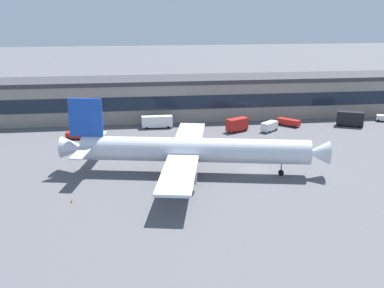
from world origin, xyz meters
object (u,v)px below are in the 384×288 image
(stair_truck, at_px, (237,124))
(fuel_truck, at_px, (156,121))
(crew_van, at_px, (269,126))
(traffic_cone_0, at_px, (72,201))
(belt_loader, at_px, (289,122))
(airliner, at_px, (190,150))
(pushback_tractor, at_px, (76,135))
(catering_truck, at_px, (351,118))
(traffic_cone_1, at_px, (163,188))
(baggage_tug, at_px, (383,118))

(stair_truck, bearing_deg, fuel_truck, 162.11)
(crew_van, distance_m, traffic_cone_0, 63.20)
(belt_loader, bearing_deg, stair_truck, -166.21)
(airliner, distance_m, pushback_tractor, 38.72)
(stair_truck, relative_size, catering_truck, 0.84)
(fuel_truck, xyz_separation_m, belt_loader, (36.88, -2.91, -0.73))
(traffic_cone_1, bearing_deg, crew_van, 50.56)
(fuel_truck, height_order, belt_loader, fuel_truck)
(crew_van, xyz_separation_m, belt_loader, (7.15, 4.89, -0.31))
(pushback_tractor, relative_size, stair_truck, 0.80)
(crew_van, xyz_separation_m, traffic_cone_0, (-47.38, -41.81, -1.18))
(belt_loader, xyz_separation_m, pushback_tractor, (-57.63, -5.56, -0.10))
(baggage_tug, bearing_deg, airliner, -149.33)
(pushback_tractor, height_order, baggage_tug, baggage_tug)
(traffic_cone_0, bearing_deg, traffic_cone_1, 13.22)
(airliner, bearing_deg, crew_van, 49.74)
(traffic_cone_0, bearing_deg, catering_truck, 31.79)
(stair_truck, bearing_deg, traffic_cone_0, -132.12)
(airliner, xyz_separation_m, crew_van, (25.17, 29.72, -3.46))
(belt_loader, height_order, baggage_tug, belt_loader)
(stair_truck, bearing_deg, traffic_cone_1, -120.08)
(airliner, height_order, crew_van, airliner)
(pushback_tractor, distance_m, traffic_cone_1, 42.00)
(pushback_tractor, bearing_deg, traffic_cone_1, -62.80)
(crew_van, bearing_deg, airliner, -130.26)
(airliner, relative_size, traffic_cone_0, 96.32)
(fuel_truck, relative_size, traffic_cone_1, 13.47)
(crew_van, distance_m, baggage_tug, 36.65)
(pushback_tractor, xyz_separation_m, stair_truck, (41.81, 1.68, 0.93))
(fuel_truck, bearing_deg, airliner, -83.09)
(fuel_truck, xyz_separation_m, pushback_tractor, (-20.76, -8.48, -0.83))
(fuel_truck, distance_m, traffic_cone_0, 52.69)
(traffic_cone_0, bearing_deg, crew_van, 41.42)
(airliner, relative_size, fuel_truck, 6.33)
(airliner, relative_size, traffic_cone_1, 85.32)
(airliner, xyz_separation_m, fuel_truck, (-4.55, 37.53, -3.03))
(crew_van, height_order, traffic_cone_0, crew_van)
(catering_truck, bearing_deg, crew_van, -174.16)
(crew_van, height_order, stair_truck, stair_truck)
(fuel_truck, bearing_deg, traffic_cone_0, -109.59)
(traffic_cone_1, bearing_deg, catering_truck, 36.20)
(fuel_truck, distance_m, catering_truck, 54.01)
(traffic_cone_0, bearing_deg, airliner, 28.54)
(belt_loader, bearing_deg, baggage_tug, 3.35)
(belt_loader, bearing_deg, crew_van, -145.62)
(crew_van, height_order, baggage_tug, crew_van)
(pushback_tractor, xyz_separation_m, baggage_tug, (86.53, 7.25, 0.04))
(fuel_truck, height_order, traffic_cone_1, fuel_truck)
(fuel_truck, relative_size, baggage_tug, 2.05)
(airliner, height_order, baggage_tug, airliner)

